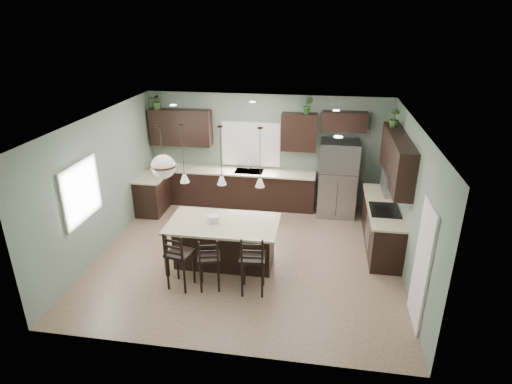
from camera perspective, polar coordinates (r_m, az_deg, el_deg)
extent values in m
plane|color=#9E8466|center=(8.85, -1.06, -8.44)|extent=(6.00, 6.00, 0.00)
cube|color=white|center=(7.08, 21.24, -9.19)|extent=(0.04, 0.82, 2.04)
cube|color=white|center=(10.77, -0.68, 6.39)|extent=(1.35, 0.02, 1.00)
cube|color=white|center=(8.50, -22.38, 0.03)|extent=(0.02, 1.10, 1.00)
cube|color=black|center=(10.83, -13.69, -0.38)|extent=(0.60, 0.90, 0.90)
cube|color=#BFB090|center=(10.65, -13.82, 1.94)|extent=(0.66, 0.96, 0.04)
cube|color=black|center=(10.95, -3.23, 0.54)|extent=(4.20, 0.60, 0.90)
cube|color=#BFB090|center=(10.77, -3.31, 2.82)|extent=(4.20, 0.66, 0.04)
cube|color=gray|center=(10.68, -0.94, 2.77)|extent=(0.70, 0.45, 0.01)
cylinder|color=silver|center=(10.60, -0.98, 3.45)|extent=(0.02, 0.02, 0.28)
cube|color=black|center=(10.94, -10.00, 8.49)|extent=(1.55, 0.34, 0.90)
cube|color=black|center=(10.39, 5.76, 7.95)|extent=(0.85, 0.34, 0.90)
cube|color=black|center=(10.31, 11.73, 9.20)|extent=(1.05, 0.34, 0.45)
cube|color=black|center=(9.39, 16.38, -4.36)|extent=(0.60, 2.35, 0.90)
cube|color=#BFB090|center=(9.19, 16.58, -1.74)|extent=(0.66, 2.35, 0.04)
cube|color=black|center=(8.94, 16.79, -2.32)|extent=(0.58, 0.75, 0.02)
cube|color=gray|center=(9.11, 14.67, -5.04)|extent=(0.01, 0.72, 0.60)
cube|color=black|center=(8.86, 18.28, 4.28)|extent=(0.34, 2.35, 0.90)
cube|color=gray|center=(8.72, 17.89, 1.25)|extent=(0.40, 0.75, 0.40)
cube|color=gray|center=(10.41, 10.83, 1.76)|extent=(0.90, 0.74, 1.85)
cube|color=black|center=(8.34, -4.31, -6.94)|extent=(2.10, 1.20, 0.92)
cylinder|color=silver|center=(8.13, -5.80, -3.56)|extent=(0.24, 0.24, 0.14)
cube|color=black|center=(7.77, -10.10, -8.81)|extent=(0.50, 0.50, 1.13)
cube|color=black|center=(7.68, -6.25, -9.31)|extent=(0.47, 0.47, 1.05)
cube|color=black|center=(7.51, -0.41, -9.50)|extent=(0.46, 0.46, 1.15)
imported|color=#325324|center=(10.97, -13.05, 11.80)|extent=(0.45, 0.42, 0.42)
imported|color=#2D5927|center=(10.20, 6.95, 11.41)|extent=(0.23, 0.19, 0.41)
imported|color=#305425|center=(9.37, 17.97, 9.33)|extent=(0.25, 0.25, 0.36)
plane|color=slate|center=(10.77, 1.44, 5.55)|extent=(6.00, 0.00, 6.00)
plane|color=slate|center=(5.84, -5.93, -10.46)|extent=(6.00, 0.00, 6.00)
plane|color=slate|center=(9.20, -19.87, 1.08)|extent=(0.00, 5.50, 5.50)
plane|color=slate|center=(8.27, 19.81, -1.32)|extent=(0.00, 5.50, 5.50)
plane|color=white|center=(7.78, -1.21, 9.49)|extent=(6.00, 6.00, 0.00)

